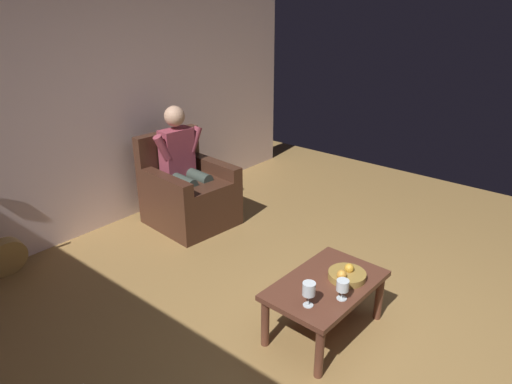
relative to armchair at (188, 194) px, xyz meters
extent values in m
plane|color=olive|center=(0.64, 2.45, -0.33)|extent=(7.41, 7.41, 0.00)
cube|color=silver|center=(0.64, -0.66, 1.00)|extent=(5.92, 0.06, 2.67)
cube|color=#3F2419|center=(0.00, 0.04, -0.13)|extent=(0.85, 0.90, 0.41)
cube|color=#3F2419|center=(0.01, 0.10, 0.13)|extent=(0.58, 0.76, 0.10)
cube|color=#3F2419|center=(-0.32, 0.07, 0.20)|extent=(0.20, 0.85, 0.24)
cube|color=#3F2419|center=(0.33, 0.01, 0.20)|extent=(0.20, 0.85, 0.24)
cube|color=#3F2419|center=(-0.03, -0.32, 0.36)|extent=(0.78, 0.19, 0.56)
cube|color=#903947|center=(-0.01, -0.15, 0.44)|extent=(0.37, 0.21, 0.52)
sphere|color=tan|center=(-0.01, -0.15, 0.83)|extent=(0.22, 0.22, 0.22)
cylinder|color=#353F37|center=(-0.10, 0.06, 0.19)|extent=(0.16, 0.40, 0.13)
cylinder|color=#353F37|center=(-0.08, 0.25, -0.08)|extent=(0.13, 0.13, 0.51)
cylinder|color=#903947|center=(-0.21, -0.08, 0.55)|extent=(0.21, 0.11, 0.29)
cylinder|color=#353F37|center=(0.11, 0.04, 0.19)|extent=(0.16, 0.40, 0.13)
cylinder|color=#353F37|center=(0.12, 0.23, -0.08)|extent=(0.13, 0.13, 0.51)
cylinder|color=#903947|center=(0.20, -0.12, 0.55)|extent=(0.21, 0.11, 0.29)
cube|color=#593022|center=(0.61, 2.13, 0.07)|extent=(0.92, 0.59, 0.04)
cylinder|color=#593022|center=(0.22, 2.37, -0.14)|extent=(0.06, 0.06, 0.38)
cylinder|color=#593022|center=(1.02, 2.35, -0.14)|extent=(0.06, 0.06, 0.38)
cylinder|color=#593022|center=(0.20, 1.91, -0.14)|extent=(0.06, 0.06, 0.38)
cylinder|color=#593022|center=(1.01, 1.89, -0.14)|extent=(0.06, 0.06, 0.38)
cylinder|color=#AE8849|center=(1.77, -0.45, -0.15)|extent=(0.36, 0.17, 0.37)
cylinder|color=black|center=(1.77, -0.40, -0.13)|extent=(0.10, 0.02, 0.10)
cylinder|color=silver|center=(0.92, 2.18, 0.09)|extent=(0.07, 0.07, 0.01)
cylinder|color=silver|center=(0.92, 2.18, 0.14)|extent=(0.01, 0.01, 0.08)
cylinder|color=silver|center=(0.92, 2.18, 0.22)|extent=(0.09, 0.09, 0.09)
cylinder|color=#590C19|center=(0.92, 2.18, 0.20)|extent=(0.08, 0.08, 0.04)
cylinder|color=silver|center=(0.71, 2.31, 0.09)|extent=(0.07, 0.07, 0.01)
cylinder|color=silver|center=(0.71, 2.31, 0.13)|extent=(0.01, 0.01, 0.07)
cylinder|color=silver|center=(0.71, 2.31, 0.20)|extent=(0.09, 0.09, 0.08)
cylinder|color=#590C19|center=(0.71, 2.31, 0.18)|extent=(0.08, 0.08, 0.03)
cylinder|color=olive|center=(0.47, 2.21, 0.12)|extent=(0.27, 0.27, 0.05)
sphere|color=gold|center=(0.55, 2.21, 0.16)|extent=(0.07, 0.07, 0.07)
sphere|color=gold|center=(0.44, 2.21, 0.16)|extent=(0.07, 0.07, 0.07)
camera|label=1|loc=(3.11, 3.55, 2.00)|focal=32.79mm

